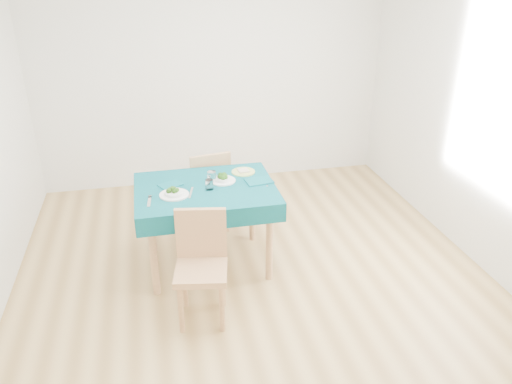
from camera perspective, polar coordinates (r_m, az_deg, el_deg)
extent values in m
cube|color=olive|center=(4.29, 0.00, -10.42)|extent=(4.00, 4.50, 0.02)
cube|color=silver|center=(5.81, -5.00, 13.88)|extent=(4.00, 0.02, 2.70)
cube|color=silver|center=(1.80, 16.52, -15.88)|extent=(4.00, 0.02, 2.70)
cube|color=silver|center=(4.53, 25.82, 8.12)|extent=(0.02, 4.50, 2.70)
cube|color=#074A53|center=(4.35, -5.60, -4.00)|extent=(1.15, 0.87, 0.76)
cube|color=#AF7F52|center=(3.67, -6.32, -8.41)|extent=(0.44, 0.47, 0.94)
cube|color=#AF7F52|center=(4.90, -5.72, 0.95)|extent=(0.46, 0.49, 0.97)
cube|color=silver|center=(4.00, -12.10, -1.07)|extent=(0.04, 0.19, 0.00)
cube|color=silver|center=(4.09, -7.44, -0.07)|extent=(0.06, 0.21, 0.00)
cube|color=silver|center=(4.30, -4.70, 1.41)|extent=(0.05, 0.19, 0.00)
cube|color=silver|center=(4.25, 1.26, 1.20)|extent=(0.06, 0.20, 0.00)
cube|color=#0A535C|center=(4.24, -9.76, 0.80)|extent=(0.22, 0.20, 0.01)
cube|color=#0A535C|center=(4.25, 0.36, 1.26)|extent=(0.24, 0.18, 0.01)
cylinder|color=white|center=(4.24, -5.09, 1.73)|extent=(0.08, 0.08, 0.10)
cylinder|color=white|center=(4.12, -5.36, 0.86)|extent=(0.07, 0.07, 0.09)
cylinder|color=#BAC861|center=(4.44, -1.46, 2.32)|extent=(0.21, 0.21, 0.01)
cube|color=beige|center=(4.44, -1.46, 2.47)|extent=(0.10, 0.10, 0.01)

